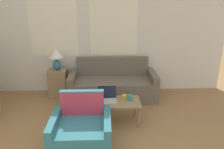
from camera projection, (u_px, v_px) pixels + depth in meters
wall_back at (88, 38)px, 5.13m from camera, size 6.55×0.06×2.60m
couch at (113, 85)px, 5.09m from camera, size 1.98×0.81×0.89m
armchair at (82, 133)px, 3.29m from camera, size 0.88×0.75×0.85m
side_table at (58, 82)px, 5.14m from camera, size 0.41×0.41×0.64m
table_lamp at (56, 56)px, 4.93m from camera, size 0.32×0.32×0.50m
coffee_table at (111, 104)px, 4.00m from camera, size 1.07×0.51×0.41m
laptop at (107, 98)px, 4.01m from camera, size 0.34×0.29×0.24m
cup_navy at (130, 98)px, 4.00m from camera, size 0.09×0.09×0.11m
cup_yellow at (124, 97)px, 4.08m from camera, size 0.09×0.09×0.08m
snack_bowl at (90, 98)px, 4.02m from camera, size 0.20×0.20×0.08m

